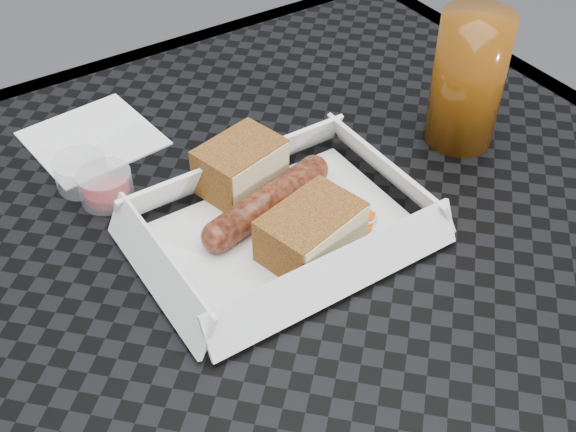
% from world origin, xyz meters
% --- Properties ---
extents(patio_table, '(0.80, 0.80, 0.74)m').
position_xyz_m(patio_table, '(0.00, 0.00, 0.67)').
color(patio_table, black).
rests_on(patio_table, ground).
extents(food_tray, '(0.22, 0.15, 0.00)m').
position_xyz_m(food_tray, '(-0.01, 0.02, 0.75)').
color(food_tray, white).
rests_on(food_tray, patio_table).
extents(bratwurst, '(0.15, 0.06, 0.03)m').
position_xyz_m(bratwurst, '(-0.01, 0.05, 0.76)').
color(bratwurst, maroon).
rests_on(bratwurst, food_tray).
extents(bread_near, '(0.09, 0.07, 0.05)m').
position_xyz_m(bread_near, '(-0.01, 0.10, 0.77)').
color(bread_near, brown).
rests_on(bread_near, food_tray).
extents(bread_far, '(0.10, 0.08, 0.04)m').
position_xyz_m(bread_far, '(0.00, -0.01, 0.77)').
color(bread_far, brown).
rests_on(bread_far, food_tray).
extents(veg_garnish, '(0.03, 0.03, 0.00)m').
position_xyz_m(veg_garnish, '(0.05, -0.01, 0.75)').
color(veg_garnish, '#F4560A').
rests_on(veg_garnish, food_tray).
extents(napkin, '(0.13, 0.13, 0.00)m').
position_xyz_m(napkin, '(-0.09, 0.25, 0.75)').
color(napkin, white).
rests_on(napkin, patio_table).
extents(condiment_cup_sauce, '(0.05, 0.05, 0.03)m').
position_xyz_m(condiment_cup_sauce, '(-0.12, 0.15, 0.76)').
color(condiment_cup_sauce, maroon).
rests_on(condiment_cup_sauce, patio_table).
extents(condiment_cup_empty, '(0.05, 0.05, 0.03)m').
position_xyz_m(condiment_cup_empty, '(-0.13, 0.19, 0.76)').
color(condiment_cup_empty, silver).
rests_on(condiment_cup_empty, patio_table).
extents(drink_glass, '(0.07, 0.07, 0.14)m').
position_xyz_m(drink_glass, '(0.22, 0.05, 0.81)').
color(drink_glass, '#5F3008').
rests_on(drink_glass, patio_table).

